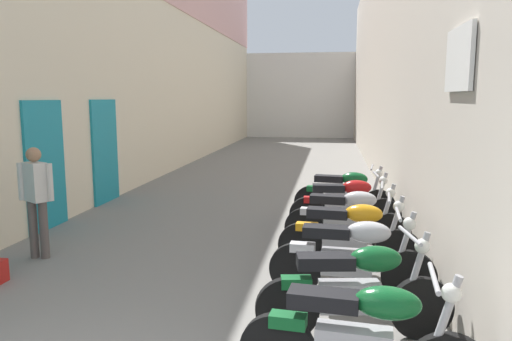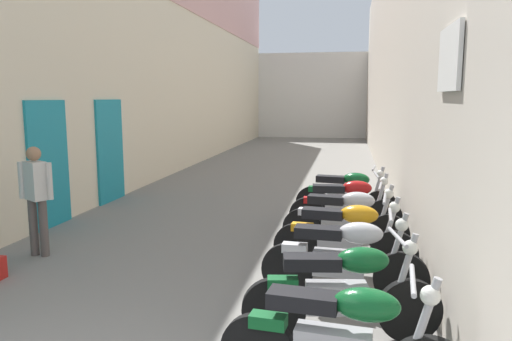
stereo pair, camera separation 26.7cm
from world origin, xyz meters
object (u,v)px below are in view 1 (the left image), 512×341
Objects in this scene: motorcycle_third at (352,256)px; motorcycle_seventh at (344,193)px; motorcycle_second at (356,288)px; motorcycle_fourth at (349,234)px; motorcycle_fifth at (347,217)px; motorcycle_sixth at (346,204)px; pedestrian_mid_alley at (36,194)px; motorcycle_nearest at (362,337)px.

motorcycle_third is 3.59m from motorcycle_seventh.
motorcycle_second is 0.99× the size of motorcycle_fourth.
motorcycle_fifth is 1.83m from motorcycle_seventh.
motorcycle_fifth is at bearing 90.00° from motorcycle_fourth.
motorcycle_fourth and motorcycle_sixth have the same top height.
motorcycle_fourth is at bearing 1.81° from pedestrian_mid_alley.
motorcycle_second is 0.94m from motorcycle_third.
motorcycle_nearest and motorcycle_sixth have the same top height.
pedestrian_mid_alley is (-4.29, -2.85, 0.42)m from motorcycle_seventh.
motorcycle_seventh is (-0.00, 3.59, 0.00)m from motorcycle_third.
motorcycle_seventh is at bearing 33.56° from pedestrian_mid_alley.
motorcycle_nearest and motorcycle_second have the same top height.
motorcycle_third is at bearing -90.00° from motorcycle_seventh.
motorcycle_fourth is 1.00× the size of motorcycle_fifth.
motorcycle_nearest is 1.00× the size of motorcycle_seventh.
motorcycle_third is 1.00× the size of motorcycle_fifth.
motorcycle_second is 1.17× the size of pedestrian_mid_alley.
motorcycle_nearest is 1.18× the size of pedestrian_mid_alley.
motorcycle_third and motorcycle_seventh have the same top height.
motorcycle_second is at bearing -90.00° from motorcycle_sixth.
motorcycle_fourth is (-0.00, 0.88, 0.00)m from motorcycle_third.
motorcycle_second is (-0.00, 0.93, 0.00)m from motorcycle_nearest.
motorcycle_nearest is 1.00× the size of motorcycle_third.
motorcycle_fourth is at bearing -90.00° from motorcycle_sixth.
motorcycle_third is at bearing -90.00° from motorcycle_sixth.
motorcycle_fifth is 4.43m from pedestrian_mid_alley.
pedestrian_mid_alley is (-4.29, -0.14, 0.42)m from motorcycle_fourth.
motorcycle_seventh is at bearing 90.00° from motorcycle_fourth.
pedestrian_mid_alley is (-4.29, -1.95, 0.42)m from motorcycle_sixth.
motorcycle_nearest is 1.00× the size of motorcycle_fifth.
motorcycle_second is 0.99× the size of motorcycle_third.
motorcycle_third is at bearing -90.00° from motorcycle_fourth.
motorcycle_fifth is (0.00, 2.69, 0.00)m from motorcycle_second.
motorcycle_nearest is at bearing -89.99° from motorcycle_second.
motorcycle_second is 3.63m from motorcycle_sixth.
motorcycle_seventh is at bearing 90.00° from motorcycle_nearest.
motorcycle_fourth and motorcycle_seventh have the same top height.
pedestrian_mid_alley reaches higher than motorcycle_sixth.
pedestrian_mid_alley reaches higher than motorcycle_nearest.
motorcycle_third and motorcycle_sixth have the same top height.
motorcycle_nearest is at bearing -90.00° from motorcycle_sixth.
motorcycle_third is (0.00, 0.94, 0.00)m from motorcycle_second.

